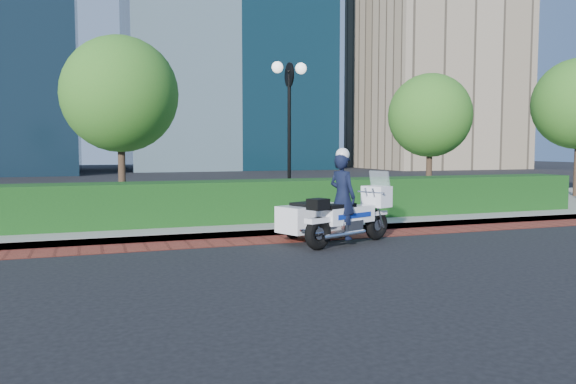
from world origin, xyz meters
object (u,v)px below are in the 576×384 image
object	(u,v)px
tree_b	(120,94)
lamppost	(289,112)
tree_c	(430,116)
police_motorcycle	(333,211)

from	to	relation	value
tree_b	lamppost	bearing A→B (deg)	-16.11
tree_c	police_motorcycle	distance (m)	8.82
lamppost	police_motorcycle	bearing A→B (deg)	-98.45
lamppost	tree_c	size ratio (longest dim) A/B	0.98
lamppost	tree_b	xyz separation A→B (m)	(-4.50, 1.30, 0.48)
lamppost	police_motorcycle	world-z (taller)	lamppost
lamppost	police_motorcycle	xyz separation A→B (m)	(-0.67, -4.53, -2.29)
tree_b	tree_c	bearing A→B (deg)	-0.00
tree_c	police_motorcycle	bearing A→B (deg)	-136.61
tree_b	tree_c	size ratio (longest dim) A/B	1.14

